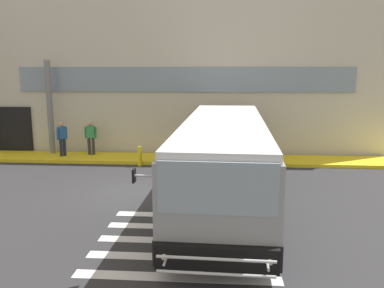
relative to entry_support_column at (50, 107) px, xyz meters
The scene contains 9 objects.
ground_plane 8.13m from the entry_support_column, 44.20° to the right, with size 80.00×90.00×0.02m, color #2B2B2D.
bay_paint_stripes 12.46m from the entry_support_column, 51.81° to the right, with size 4.40×3.96×0.01m.
terminal_building 8.12m from the entry_support_column, 52.09° to the left, with size 24.27×13.80×8.61m.
boarding_curb 6.07m from the entry_support_column, ahead, with size 26.47×2.00×0.15m, color yellow.
entry_support_column is the anchor object (origin of this frame).
bus_main_foreground 10.66m from the entry_support_column, 36.26° to the right, with size 3.34×11.41×2.70m.
passenger_near_column 1.71m from the entry_support_column, 38.51° to the right, with size 0.39×0.52×1.68m.
passenger_by_doorway 2.51m from the entry_support_column, ahead, with size 0.59×0.27×1.68m.
safety_bollard_yellow 5.51m from the entry_support_column, 20.51° to the right, with size 0.18×0.18×0.90m, color yellow.
Camera 1 is at (2.89, -13.60, 4.28)m, focal length 37.17 mm.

